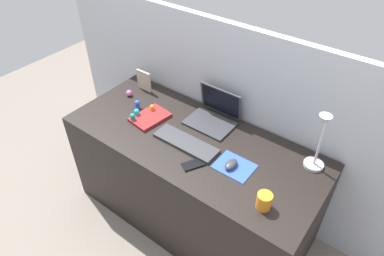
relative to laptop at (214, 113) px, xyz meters
name	(u,v)px	position (x,y,z in m)	size (l,w,h in m)	color
ground_plane	(192,214)	(0.00, -0.24, -0.79)	(6.00, 6.00, 0.00)	slate
back_wall	(226,117)	(0.00, 0.15, -0.12)	(2.82, 0.05, 1.35)	#B2B7C1
desk	(192,180)	(0.00, -0.24, -0.42)	(1.62, 0.69, 0.74)	black
laptop	(214,113)	(0.00, 0.00, 0.00)	(0.30, 0.25, 0.21)	#333338
keyboard	(186,143)	(0.00, -0.29, -0.04)	(0.41, 0.13, 0.02)	#333338
mousepad	(234,166)	(0.33, -0.28, -0.05)	(0.21, 0.17, 0.00)	blue
mouse	(231,164)	(0.31, -0.29, -0.03)	(0.06, 0.10, 0.03)	#333338
cell_phone	(193,164)	(0.14, -0.41, -0.05)	(0.06, 0.13, 0.01)	black
desk_lamp	(319,143)	(0.68, -0.04, 0.14)	(0.11, 0.16, 0.40)	#B7B7BC
notebook_pad	(150,117)	(-0.34, -0.24, -0.04)	(0.17, 0.24, 0.02)	maroon
picture_frame	(144,81)	(-0.61, 0.00, 0.02)	(0.12, 0.02, 0.15)	#B2A58C
coffee_mug	(264,201)	(0.59, -0.43, -0.01)	(0.08, 0.08, 0.09)	orange
toy_figurine_teal	(133,118)	(-0.40, -0.33, -0.02)	(0.03, 0.03, 0.06)	teal
toy_figurine_cyan	(137,113)	(-0.42, -0.27, -0.02)	(0.03, 0.03, 0.06)	#28B7CC
toy_figurine_orange	(152,108)	(-0.38, -0.17, -0.03)	(0.03, 0.03, 0.06)	orange
toy_figurine_pink	(129,93)	(-0.64, -0.13, -0.03)	(0.04, 0.04, 0.05)	pink
toy_figurine_blue	(137,104)	(-0.49, -0.20, -0.02)	(0.04, 0.04, 0.06)	blue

